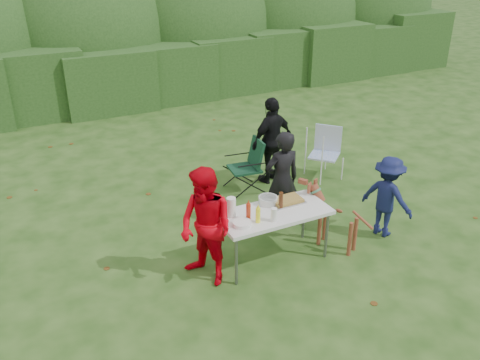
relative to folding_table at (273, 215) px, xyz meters
name	(u,v)px	position (x,y,z in m)	size (l,w,h in m)	color
ground	(259,273)	(-0.32, -0.21, -0.69)	(80.00, 80.00, 0.00)	#1E4211
hedge_row	(106,75)	(-0.32, 7.79, 0.16)	(22.00, 1.40, 1.70)	#23471C
shrub_backdrop	(89,35)	(-0.32, 9.39, 0.91)	(20.00, 2.60, 3.20)	#3D6628
folding_table	(273,215)	(0.00, 0.00, 0.00)	(1.50, 0.70, 0.74)	silver
person_cook	(282,180)	(0.57, 0.72, 0.07)	(0.55, 0.36, 1.52)	black
person_red_jacket	(206,227)	(-0.96, -0.02, 0.09)	(0.75, 0.58, 1.54)	red
person_black_puffy	(272,140)	(1.24, 2.17, 0.09)	(0.91, 0.38, 1.55)	black
child	(387,197)	(1.80, -0.16, -0.08)	(0.79, 0.45, 1.22)	#121946
dog	(338,220)	(0.96, -0.15, -0.24)	(0.94, 0.37, 0.89)	brown
camping_chair	(245,166)	(0.63, 2.04, -0.23)	(0.58, 0.58, 0.92)	#123923
lawn_chair	(324,153)	(2.16, 1.87, -0.22)	(0.55, 0.55, 0.93)	#3461B0
food_tray	(287,202)	(0.30, 0.14, 0.06)	(0.45, 0.30, 0.02)	#B7B7BA
focaccia_bread	(287,200)	(0.30, 0.14, 0.09)	(0.40, 0.26, 0.04)	olive
mustard_bottle	(258,215)	(-0.31, -0.15, 0.15)	(0.06, 0.06, 0.20)	#FFFE20
ketchup_bottle	(248,212)	(-0.38, -0.03, 0.16)	(0.06, 0.06, 0.22)	#B42F14
beer_bottle	(281,201)	(0.13, 0.03, 0.17)	(0.06, 0.06, 0.24)	#47230F
paper_towel_roll	(231,207)	(-0.54, 0.15, 0.18)	(0.12, 0.12, 0.26)	white
cup_stack	(274,215)	(-0.12, -0.21, 0.14)	(0.08, 0.08, 0.18)	white
pasta_bowl	(268,200)	(0.05, 0.23, 0.10)	(0.26, 0.26, 0.10)	silver
plate_stack	(242,224)	(-0.52, -0.12, 0.08)	(0.24, 0.24, 0.05)	white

